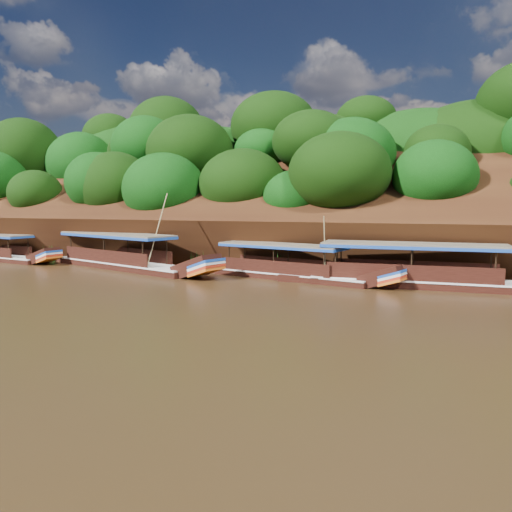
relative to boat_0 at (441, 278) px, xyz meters
The scene contains 7 objects.
ground 13.48m from the boat_0, 149.49° to the right, with size 160.00×160.00×0.00m, color black.
riverbank 19.72m from the boat_0, 126.17° to the left, with size 120.00×30.06×19.40m.
boat_0 is the anchor object (origin of this frame).
boat_1 8.75m from the boat_0, behind, with size 13.36×4.87×4.65m.
boat_2 22.11m from the boat_0, behind, with size 16.86×7.41×6.19m.
boat_3 36.00m from the boat_0, behind, with size 12.98×3.80×2.73m.
reeds 15.14m from the boat_0, 170.00° to the left, with size 47.70×2.73×2.03m.
Camera 1 is at (11.85, -24.31, 5.02)m, focal length 35.00 mm.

